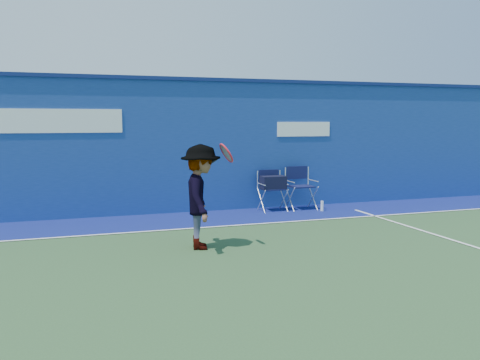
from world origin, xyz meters
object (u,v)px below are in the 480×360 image
object	(u,v)px
directors_chair_left	(273,194)
tennis_player	(201,197)
directors_chair_right	(301,196)
water_bottle	(322,206)

from	to	relation	value
directors_chair_left	tennis_player	world-z (taller)	tennis_player
directors_chair_left	tennis_player	distance (m)	3.82
directors_chair_right	water_bottle	bearing A→B (deg)	-49.04
directors_chair_left	water_bottle	bearing A→B (deg)	-21.10
directors_chair_left	water_bottle	size ratio (longest dim) A/B	3.86
directors_chair_right	tennis_player	xyz separation A→B (m)	(-3.17, -2.89, 0.55)
directors_chair_right	water_bottle	world-z (taller)	directors_chair_right
directors_chair_left	tennis_player	bearing A→B (deg)	-130.18
water_bottle	tennis_player	size ratio (longest dim) A/B	0.14
water_bottle	tennis_player	bearing A→B (deg)	-144.89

